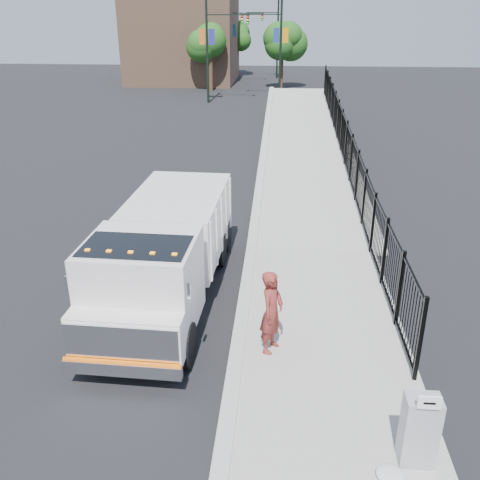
{
  "coord_description": "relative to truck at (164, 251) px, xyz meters",
  "views": [
    {
      "loc": [
        0.8,
        -10.76,
        6.83
      ],
      "look_at": [
        -0.2,
        2.0,
        1.23
      ],
      "focal_mm": 40.0,
      "sensor_mm": 36.0,
      "label": 1
    }
  ],
  "objects": [
    {
      "name": "light_pole_2",
      "position": [
        -2.09,
        41.64,
        2.96
      ],
      "size": [
        3.77,
        0.22,
        8.0
      ],
      "color": "black",
      "rests_on": "ground"
    },
    {
      "name": "sidewalk",
      "position": [
        3.88,
        -2.82,
        -1.35
      ],
      "size": [
        3.55,
        12.0,
        0.12
      ],
      "primitive_type": "cube",
      "color": "#9E998E",
      "rests_on": "ground"
    },
    {
      "name": "worker",
      "position": [
        2.67,
        -2.03,
        -0.37
      ],
      "size": [
        0.66,
        0.79,
        1.83
      ],
      "primitive_type": "imported",
      "rotation": [
        0.0,
        0.0,
        1.17
      ],
      "color": "maroon",
      "rests_on": "sidewalk"
    },
    {
      "name": "light_pole_1",
      "position": [
        2.15,
        33.03,
        2.96
      ],
      "size": [
        3.78,
        0.22,
        8.0
      ],
      "color": "black",
      "rests_on": "ground"
    },
    {
      "name": "light_pole_3",
      "position": [
        1.74,
        46.53,
        2.96
      ],
      "size": [
        3.78,
        0.22,
        8.0
      ],
      "color": "black",
      "rests_on": "ground"
    },
    {
      "name": "ground",
      "position": [
        1.95,
        -0.82,
        -1.41
      ],
      "size": [
        120.0,
        120.0,
        0.0
      ],
      "primitive_type": "plane",
      "color": "black",
      "rests_on": "ground"
    },
    {
      "name": "curb",
      "position": [
        1.95,
        -2.82,
        -1.33
      ],
      "size": [
        0.3,
        12.0,
        0.16
      ],
      "primitive_type": "cube",
      "color": "#ADAAA3",
      "rests_on": "ground"
    },
    {
      "name": "iron_fence",
      "position": [
        5.5,
        11.18,
        -0.51
      ],
      "size": [
        0.1,
        28.0,
        1.8
      ],
      "primitive_type": "cube",
      "color": "black",
      "rests_on": "ground"
    },
    {
      "name": "ramp",
      "position": [
        4.08,
        15.18,
        -1.41
      ],
      "size": [
        3.95,
        24.06,
        3.19
      ],
      "primitive_type": "cube",
      "rotation": [
        0.06,
        0.0,
        0.0
      ],
      "color": "#9E998E",
      "rests_on": "ground"
    },
    {
      "name": "tree_2",
      "position": [
        -2.2,
        48.25,
        2.54
      ],
      "size": [
        2.64,
        2.64,
        5.32
      ],
      "color": "#382314",
      "rests_on": "ground"
    },
    {
      "name": "building",
      "position": [
        -7.05,
        43.18,
        2.59
      ],
      "size": [
        10.0,
        10.0,
        8.0
      ],
      "primitive_type": "cube",
      "color": "#8C664C",
      "rests_on": "ground"
    },
    {
      "name": "arrow_sign",
      "position": [
        5.05,
        -5.14,
        0.07
      ],
      "size": [
        0.35,
        0.04,
        0.22
      ],
      "primitive_type": "cube",
      "color": "white",
      "rests_on": "utility_cabinet"
    },
    {
      "name": "tree_1",
      "position": [
        2.54,
        38.37,
        2.54
      ],
      "size": [
        2.72,
        2.72,
        5.36
      ],
      "color": "#382314",
      "rests_on": "ground"
    },
    {
      "name": "truck",
      "position": [
        0.0,
        0.0,
        0.0
      ],
      "size": [
        2.62,
        7.38,
        2.5
      ],
      "rotation": [
        0.0,
        0.0,
        -0.04
      ],
      "color": "black",
      "rests_on": "ground"
    },
    {
      "name": "light_pole_0",
      "position": [
        -2.69,
        30.37,
        2.96
      ],
      "size": [
        3.77,
        0.22,
        8.0
      ],
      "color": "black",
      "rests_on": "ground"
    },
    {
      "name": "tree_0",
      "position": [
        -3.59,
        36.67,
        2.55
      ],
      "size": [
        2.95,
        2.95,
        5.47
      ],
      "color": "#382314",
      "rests_on": "ground"
    },
    {
      "name": "utility_cabinet",
      "position": [
        5.05,
        -4.92,
        -0.66
      ],
      "size": [
        0.55,
        0.4,
        1.25
      ],
      "primitive_type": "cube",
      "color": "gray",
      "rests_on": "sidewalk"
    },
    {
      "name": "debris",
      "position": [
        4.6,
        -5.28,
        -1.23
      ],
      "size": [
        0.43,
        0.43,
        0.11
      ],
      "primitive_type": "ellipsoid",
      "color": "silver",
      "rests_on": "sidewalk"
    }
  ]
}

